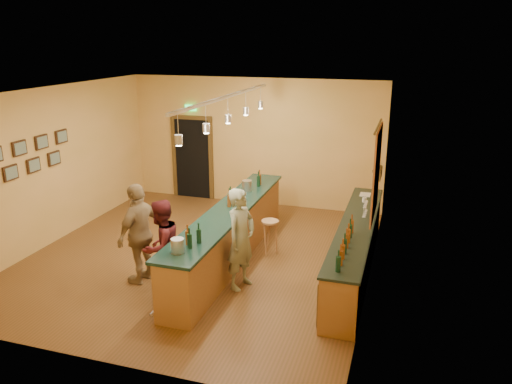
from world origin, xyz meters
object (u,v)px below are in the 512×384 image
(bartender, at_px, (241,239))
(bar_stool, at_px, (270,228))
(tasting_bar, at_px, (230,231))
(customer_b, at_px, (140,233))
(customer_a, at_px, (161,247))
(back_counter, at_px, (355,248))

(bartender, distance_m, bar_stool, 1.48)
(tasting_bar, relative_size, bar_stool, 7.23)
(tasting_bar, height_order, customer_b, customer_b)
(customer_a, bearing_deg, back_counter, 133.64)
(tasting_bar, xyz_separation_m, customer_b, (-1.19, -1.25, 0.29))
(tasting_bar, distance_m, bar_stool, 0.83)
(bartender, xyz_separation_m, customer_b, (-1.74, -0.31, 0.01))
(customer_a, distance_m, customer_b, 0.58)
(customer_a, height_order, bar_stool, customer_a)
(tasting_bar, relative_size, customer_a, 3.16)
(tasting_bar, relative_size, customer_b, 2.85)
(tasting_bar, bearing_deg, bar_stool, 37.41)
(back_counter, relative_size, bartender, 2.58)
(tasting_bar, bearing_deg, customer_a, -113.97)
(back_counter, bearing_deg, customer_b, -157.97)
(bartender, distance_m, customer_b, 1.77)
(customer_b, xyz_separation_m, bar_stool, (1.84, 1.75, -0.34))
(bar_stool, bearing_deg, customer_a, -123.55)
(back_counter, height_order, bartender, bartender)
(customer_a, height_order, customer_b, customer_b)
(bar_stool, bearing_deg, customer_b, -136.41)
(customer_b, bearing_deg, bartender, 110.88)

